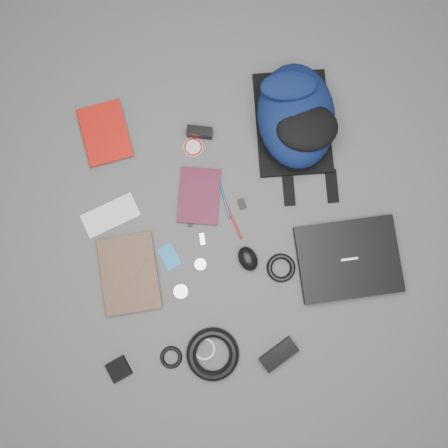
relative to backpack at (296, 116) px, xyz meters
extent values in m
plane|color=#4F4F51|center=(-0.35, -0.31, -0.09)|extent=(4.00, 4.00, 0.00)
cube|color=black|center=(0.06, -0.56, -0.07)|extent=(0.40, 0.33, 0.04)
imported|color=#970D08|center=(-0.80, 0.14, -0.08)|extent=(0.18, 0.24, 0.03)
imported|color=#A1650B|center=(-0.85, -0.39, -0.08)|extent=(0.23, 0.30, 0.02)
cube|color=silver|center=(-0.76, -0.17, -0.09)|extent=(0.23, 0.13, 0.00)
cube|color=#390A1A|center=(-0.42, -0.18, -0.08)|extent=(0.21, 0.25, 0.02)
cube|color=black|center=(-0.36, 0.05, -0.07)|extent=(0.10, 0.07, 0.05)
cylinder|color=silver|center=(-0.39, 0.01, -0.09)|extent=(0.09, 0.09, 0.00)
cylinder|color=#0A5361|center=(-0.33, -0.22, -0.09)|extent=(0.01, 0.15, 0.01)
cylinder|color=#9C0C11|center=(-0.32, -0.31, -0.09)|extent=(0.03, 0.15, 0.01)
cube|color=#1566A3|center=(-0.58, -0.38, -0.09)|extent=(0.08, 0.10, 0.00)
cube|color=black|center=(-0.47, -0.27, -0.09)|extent=(0.03, 0.05, 0.01)
cube|color=silver|center=(-0.45, -0.35, -0.09)|extent=(0.02, 0.05, 0.01)
cube|color=black|center=(-0.27, -0.25, -0.09)|extent=(0.03, 0.04, 0.01)
ellipsoid|color=black|center=(-0.30, -0.46, -0.07)|extent=(0.08, 0.11, 0.05)
cylinder|color=#BCBCBE|center=(-0.57, -0.52, -0.09)|extent=(0.07, 0.07, 0.01)
cylinder|color=silver|center=(-0.48, -0.44, -0.09)|extent=(0.05, 0.05, 0.01)
torus|color=black|center=(-0.19, -0.52, -0.08)|extent=(0.13, 0.13, 0.02)
cube|color=black|center=(-0.28, -0.83, -0.07)|extent=(0.15, 0.11, 0.03)
torus|color=black|center=(-0.51, -0.76, -0.07)|extent=(0.21, 0.21, 0.04)
cube|color=black|center=(-0.86, -0.73, -0.08)|extent=(0.09, 0.09, 0.02)
torus|color=black|center=(-0.66, -0.74, -0.08)|extent=(0.10, 0.10, 0.02)
torus|color=beige|center=(-0.54, -0.74, -0.09)|extent=(0.10, 0.10, 0.01)
camera|label=1|loc=(-0.39, -0.46, 1.55)|focal=35.00mm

